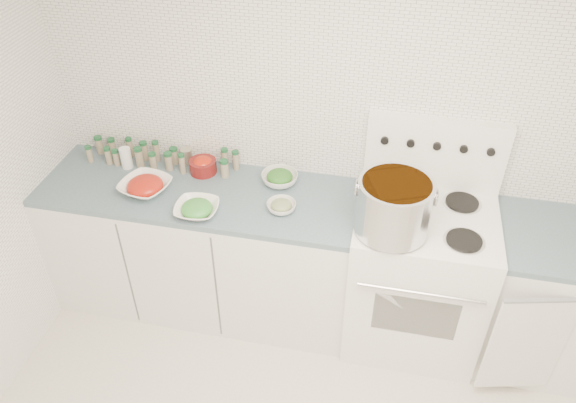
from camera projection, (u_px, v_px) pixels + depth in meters
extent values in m
cube|color=white|center=(350.00, 125.00, 3.14)|extent=(3.50, 0.02, 2.50)
cube|color=white|center=(205.00, 250.00, 3.53)|extent=(1.85, 0.62, 0.86)
cube|color=#425463|center=(198.00, 193.00, 3.25)|extent=(1.85, 0.62, 0.03)
cube|color=white|center=(416.00, 279.00, 3.28)|extent=(0.76, 0.65, 0.92)
cube|color=black|center=(415.00, 316.00, 3.01)|extent=(0.45, 0.01, 0.28)
cylinder|color=silver|center=(421.00, 293.00, 2.85)|extent=(0.65, 0.02, 0.02)
cube|color=white|center=(428.00, 218.00, 3.00)|extent=(0.76, 0.65, 0.01)
cube|color=white|center=(435.00, 154.00, 3.09)|extent=(0.76, 0.06, 0.43)
cylinder|color=silver|center=(392.00, 231.00, 2.90)|extent=(0.21, 0.21, 0.01)
cylinder|color=black|center=(393.00, 230.00, 2.89)|extent=(0.18, 0.18, 0.01)
cylinder|color=silver|center=(464.00, 241.00, 2.84)|extent=(0.21, 0.21, 0.01)
cylinder|color=black|center=(464.00, 240.00, 2.84)|extent=(0.18, 0.18, 0.01)
cylinder|color=silver|center=(396.00, 195.00, 3.15)|extent=(0.21, 0.21, 0.01)
cylinder|color=black|center=(396.00, 194.00, 3.14)|extent=(0.18, 0.18, 0.01)
cylinder|color=silver|center=(462.00, 203.00, 3.09)|extent=(0.21, 0.21, 0.01)
cylinder|color=black|center=(462.00, 202.00, 3.08)|extent=(0.18, 0.18, 0.01)
cylinder|color=black|center=(385.00, 140.00, 3.06)|extent=(0.04, 0.02, 0.04)
cylinder|color=black|center=(411.00, 143.00, 3.04)|extent=(0.04, 0.02, 0.04)
cylinder|color=black|center=(437.00, 146.00, 3.02)|extent=(0.04, 0.02, 0.04)
cylinder|color=black|center=(464.00, 149.00, 3.00)|extent=(0.04, 0.02, 0.04)
cylinder|color=black|center=(491.00, 152.00, 2.97)|extent=(0.04, 0.02, 0.04)
cube|color=white|center=(563.00, 302.00, 3.18)|extent=(0.89, 0.62, 0.86)
cube|color=white|center=(526.00, 346.00, 2.95)|extent=(0.39, 0.11, 0.70)
cylinder|color=silver|center=(394.00, 206.00, 2.81)|extent=(0.38, 0.38, 0.29)
cylinder|color=orange|center=(397.00, 185.00, 2.73)|extent=(0.34, 0.34, 0.03)
torus|color=silver|center=(356.00, 188.00, 2.79)|extent=(0.01, 0.09, 0.09)
torus|color=silver|center=(436.00, 198.00, 2.72)|extent=(0.01, 0.09, 0.09)
imported|color=white|center=(145.00, 187.00, 3.21)|extent=(0.33, 0.33, 0.07)
ellipsoid|color=#AC0E0F|center=(145.00, 185.00, 3.20)|extent=(0.20, 0.20, 0.09)
imported|color=white|center=(197.00, 209.00, 3.05)|extent=(0.25, 0.25, 0.06)
ellipsoid|color=#29802F|center=(197.00, 208.00, 3.04)|extent=(0.17, 0.17, 0.08)
imported|color=white|center=(280.00, 179.00, 3.27)|extent=(0.28, 0.28, 0.07)
ellipsoid|color=#295E1B|center=(280.00, 176.00, 3.26)|extent=(0.15, 0.15, 0.07)
imported|color=white|center=(281.00, 207.00, 3.08)|extent=(0.19, 0.19, 0.05)
ellipsoid|color=#2B4F1F|center=(281.00, 205.00, 3.07)|extent=(0.12, 0.12, 0.05)
cylinder|color=#631111|center=(203.00, 166.00, 3.36)|extent=(0.16, 0.16, 0.08)
ellipsoid|color=red|center=(203.00, 162.00, 3.34)|extent=(0.12, 0.12, 0.06)
cylinder|color=white|center=(126.00, 158.00, 3.38)|extent=(0.08, 0.08, 0.13)
cylinder|color=#AFA994|center=(187.00, 156.00, 3.43)|extent=(0.09, 0.09, 0.10)
cylinder|color=gray|center=(100.00, 146.00, 3.52)|extent=(0.05, 0.05, 0.10)
cylinder|color=#164E28|center=(98.00, 138.00, 3.49)|extent=(0.05, 0.05, 0.02)
cylinder|color=gray|center=(113.00, 148.00, 3.51)|extent=(0.05, 0.05, 0.09)
cylinder|color=#164E28|center=(111.00, 140.00, 3.48)|extent=(0.05, 0.05, 0.02)
cylinder|color=gray|center=(130.00, 148.00, 3.49)|extent=(0.04, 0.04, 0.11)
cylinder|color=#164E28|center=(128.00, 139.00, 3.44)|extent=(0.04, 0.04, 0.02)
cylinder|color=gray|center=(145.00, 152.00, 3.46)|extent=(0.04, 0.04, 0.11)
cylinder|color=#164E28|center=(143.00, 143.00, 3.42)|extent=(0.05, 0.05, 0.02)
cylinder|color=gray|center=(157.00, 152.00, 3.45)|extent=(0.04, 0.04, 0.12)
cylinder|color=#164E28|center=(155.00, 143.00, 3.41)|extent=(0.04, 0.04, 0.02)
cylinder|color=gray|center=(174.00, 157.00, 3.43)|extent=(0.05, 0.05, 0.09)
cylinder|color=#164E28|center=(173.00, 149.00, 3.40)|extent=(0.05, 0.05, 0.02)
cylinder|color=gray|center=(225.00, 159.00, 3.39)|extent=(0.04, 0.04, 0.11)
cylinder|color=#164E28|center=(224.00, 150.00, 3.35)|extent=(0.04, 0.04, 0.02)
cylinder|color=gray|center=(236.00, 161.00, 3.38)|extent=(0.04, 0.04, 0.11)
cylinder|color=#164E28|center=(235.00, 152.00, 3.34)|extent=(0.04, 0.04, 0.02)
cylinder|color=gray|center=(90.00, 155.00, 3.45)|extent=(0.04, 0.04, 0.09)
cylinder|color=#164E28|center=(88.00, 147.00, 3.41)|extent=(0.04, 0.04, 0.02)
cylinder|color=gray|center=(109.00, 157.00, 3.43)|extent=(0.04, 0.04, 0.10)
cylinder|color=#164E28|center=(107.00, 149.00, 3.39)|extent=(0.04, 0.04, 0.02)
cylinder|color=gray|center=(116.00, 159.00, 3.42)|extent=(0.04, 0.04, 0.09)
cylinder|color=#164E28|center=(115.00, 151.00, 3.38)|extent=(0.04, 0.04, 0.02)
cylinder|color=gray|center=(140.00, 159.00, 3.39)|extent=(0.05, 0.05, 0.12)
cylinder|color=#164E28|center=(138.00, 149.00, 3.35)|extent=(0.05, 0.05, 0.02)
cylinder|color=gray|center=(153.00, 163.00, 3.37)|extent=(0.04, 0.04, 0.10)
cylinder|color=#164E28|center=(152.00, 154.00, 3.34)|extent=(0.04, 0.04, 0.02)
cylinder|color=gray|center=(169.00, 162.00, 3.37)|extent=(0.05, 0.05, 0.10)
cylinder|color=#164E28|center=(168.00, 154.00, 3.34)|extent=(0.05, 0.05, 0.02)
cylinder|color=gray|center=(182.00, 165.00, 3.34)|extent=(0.04, 0.04, 0.12)
cylinder|color=#164E28|center=(181.00, 155.00, 3.30)|extent=(0.04, 0.04, 0.02)
cylinder|color=gray|center=(225.00, 170.00, 3.31)|extent=(0.05, 0.05, 0.10)
cylinder|color=#164E28|center=(224.00, 162.00, 3.28)|extent=(0.05, 0.05, 0.02)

